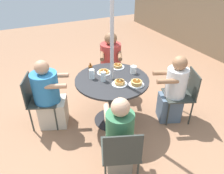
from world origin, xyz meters
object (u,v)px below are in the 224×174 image
(patio_table, at_px, (112,89))
(coffee_cup, at_px, (133,70))
(pancake_plate_c, at_px, (118,66))
(patio_chair_east, at_px, (184,92))
(patio_chair_north, at_px, (121,152))
(drinking_glass_b, at_px, (103,77))
(pancake_plate_d, at_px, (136,83))
(syrup_bottle, at_px, (91,68))
(pancake_plate_b, at_px, (104,72))
(diner_south, at_px, (111,66))
(diner_east, at_px, (173,92))
(pancake_plate_a, at_px, (120,83))
(diner_west, at_px, (49,97))
(patio_chair_south, at_px, (111,63))
(diner_north, at_px, (119,140))
(drinking_glass_a, at_px, (92,74))
(patio_chair_west, at_px, (38,98))

(patio_table, xyz_separation_m, coffee_cup, (-0.02, 0.37, 0.23))
(pancake_plate_c, bearing_deg, patio_chair_east, 48.17)
(patio_chair_north, relative_size, pancake_plate_c, 3.90)
(drinking_glass_b, bearing_deg, pancake_plate_d, 49.75)
(patio_chair_north, height_order, syrup_bottle, syrup_bottle)
(syrup_bottle, bearing_deg, pancake_plate_d, 33.12)
(pancake_plate_b, bearing_deg, coffee_cup, 64.08)
(patio_table, bearing_deg, patio_chair_east, 67.85)
(diner_south, xyz_separation_m, drinking_glass_b, (0.85, -0.52, 0.32))
(diner_east, relative_size, pancake_plate_a, 5.12)
(diner_south, xyz_separation_m, pancake_plate_d, (1.15, -0.16, 0.28))
(diner_east, distance_m, diner_south, 1.30)
(patio_table, bearing_deg, diner_west, -111.89)
(pancake_plate_b, distance_m, drinking_glass_b, 0.24)
(pancake_plate_c, relative_size, syrup_bottle, 1.50)
(patio_chair_south, bearing_deg, syrup_bottle, 69.99)
(patio_chair_south, distance_m, drinking_glass_b, 1.22)
(pancake_plate_c, height_order, coffee_cup, coffee_cup)
(pancake_plate_d, bearing_deg, pancake_plate_a, -120.32)
(diner_north, height_order, diner_west, diner_west)
(diner_south, xyz_separation_m, drinking_glass_a, (0.71, -0.64, 0.32))
(patio_chair_south, relative_size, pancake_plate_a, 3.90)
(diner_north, bearing_deg, patio_chair_north, -90.00)
(diner_west, height_order, pancake_plate_a, diner_west)
(pancake_plate_c, bearing_deg, drinking_glass_b, -52.34)
(patio_table, distance_m, pancake_plate_c, 0.42)
(pancake_plate_a, distance_m, pancake_plate_c, 0.52)
(pancake_plate_d, height_order, drinking_glass_b, drinking_glass_b)
(pancake_plate_b, xyz_separation_m, drinking_glass_b, (0.21, -0.11, 0.05))
(patio_chair_north, distance_m, syrup_bottle, 1.42)
(patio_chair_east, xyz_separation_m, drinking_glass_b, (-0.42, -1.16, 0.35))
(patio_table, bearing_deg, syrup_bottle, -150.11)
(patio_chair_west, bearing_deg, pancake_plate_c, 106.28)
(patio_chair_east, bearing_deg, diner_north, 130.94)
(patio_chair_west, bearing_deg, syrup_bottle, 106.96)
(pancake_plate_d, relative_size, drinking_glass_b, 1.52)
(diner_west, height_order, coffee_cup, diner_west)
(diner_east, relative_size, drinking_glass_b, 7.81)
(diner_east, distance_m, coffee_cup, 0.70)
(patio_chair_south, distance_m, pancake_plate_c, 0.81)
(pancake_plate_d, xyz_separation_m, coffee_cup, (-0.32, 0.14, 0.03))
(diner_west, distance_m, drinking_glass_a, 0.74)
(diner_north, bearing_deg, diner_west, 134.32)
(coffee_cup, xyz_separation_m, drinking_glass_b, (0.02, -0.50, 0.01))
(pancake_plate_c, bearing_deg, diner_west, -93.15)
(diner_west, bearing_deg, pancake_plate_c, 108.74)
(patio_chair_south, relative_size, drinking_glass_b, 5.95)
(patio_chair_east, xyz_separation_m, drinking_glass_a, (-0.56, -1.27, 0.35))
(diner_north, relative_size, coffee_cup, 9.43)
(diner_east, relative_size, diner_west, 1.01)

